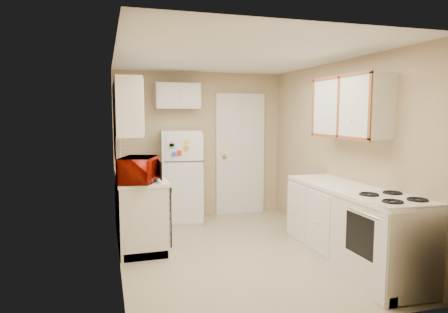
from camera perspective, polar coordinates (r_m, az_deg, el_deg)
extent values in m
plane|color=#C1B998|center=(5.14, 1.65, -13.45)|extent=(3.80, 3.80, 0.00)
plane|color=white|center=(4.88, 1.73, 14.12)|extent=(3.80, 3.80, 0.00)
plane|color=tan|center=(4.62, -15.02, -0.56)|extent=(3.80, 3.80, 0.00)
plane|color=tan|center=(5.47, 15.75, 0.43)|extent=(3.80, 3.80, 0.00)
plane|color=tan|center=(6.69, -3.44, 1.66)|extent=(2.80, 2.80, 0.00)
plane|color=tan|center=(3.14, 12.70, -3.61)|extent=(2.80, 2.80, 0.00)
cube|color=silver|center=(5.65, -12.02, -7.00)|extent=(0.60, 1.80, 0.90)
cube|color=black|center=(5.09, -8.19, -7.92)|extent=(0.03, 0.58, 0.72)
cube|color=gray|center=(5.72, -12.24, -2.66)|extent=(0.54, 0.74, 0.16)
imported|color=#8F0F03|center=(4.88, -12.11, -1.92)|extent=(0.63, 0.48, 0.37)
imported|color=white|center=(6.20, -12.88, -0.70)|extent=(0.09, 0.09, 0.17)
cube|color=silver|center=(5.64, -15.05, 4.70)|extent=(0.10, 0.98, 1.08)
cube|color=silver|center=(4.82, -13.50, 6.90)|extent=(0.30, 0.45, 0.70)
cube|color=silver|center=(6.36, -6.11, -2.86)|extent=(0.67, 0.66, 1.46)
cube|color=silver|center=(6.45, -6.68, 8.58)|extent=(0.70, 0.30, 0.40)
cube|color=silver|center=(6.86, 2.34, 0.27)|extent=(0.86, 0.06, 2.08)
cube|color=silver|center=(4.78, 17.60, -9.58)|extent=(0.60, 2.00, 0.90)
cube|color=silver|center=(4.32, 22.68, -11.40)|extent=(0.66, 0.79, 0.91)
cube|color=silver|center=(4.94, 17.60, 6.76)|extent=(0.30, 1.20, 0.70)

